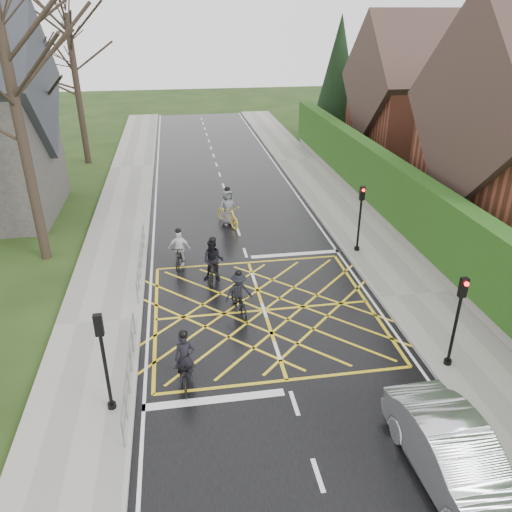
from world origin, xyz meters
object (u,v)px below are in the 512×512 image
object	(u,v)px
cyclist_back	(214,265)
cyclist_lead	(228,212)
cyclist_rear	(185,366)
cyclist_mid	(239,297)
car	(455,458)
cyclist_front	(180,252)

from	to	relation	value
cyclist_back	cyclist_lead	bearing A→B (deg)	93.60
cyclist_back	cyclist_rear	bearing A→B (deg)	-87.00
cyclist_mid	cyclist_lead	xyz separation A→B (m)	(0.53, 8.47, 0.09)
cyclist_mid	car	xyz separation A→B (m)	(4.00, -8.22, 0.13)
cyclist_back	car	bearing A→B (deg)	-50.91
cyclist_back	car	distance (m)	11.74
cyclist_mid	car	distance (m)	9.15
cyclist_back	cyclist_mid	bearing A→B (deg)	-58.79
car	cyclist_mid	bearing A→B (deg)	113.72
cyclist_back	cyclist_front	distance (m)	2.12
cyclist_back	cyclist_front	size ratio (longest dim) A/B	1.13
cyclist_rear	cyclist_mid	world-z (taller)	cyclist_rear
cyclist_rear	cyclist_front	world-z (taller)	cyclist_rear
cyclist_mid	cyclist_lead	size ratio (longest dim) A/B	0.82
cyclist_front	cyclist_lead	xyz separation A→B (m)	(2.60, 4.31, 0.07)
cyclist_mid	cyclist_rear	bearing A→B (deg)	-130.14
cyclist_back	cyclist_front	xyz separation A→B (m)	(-1.35, 1.63, -0.10)
cyclist_rear	cyclist_back	distance (m)	6.35
cyclist_back	cyclist_mid	world-z (taller)	cyclist_back
cyclist_mid	car	size ratio (longest dim) A/B	0.40
cyclist_rear	cyclist_lead	size ratio (longest dim) A/B	0.85
cyclist_front	cyclist_lead	size ratio (longest dim) A/B	0.81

